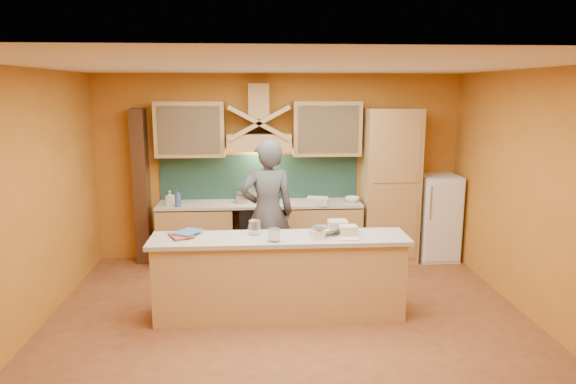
{
  "coord_description": "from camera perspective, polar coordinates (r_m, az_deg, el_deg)",
  "views": [
    {
      "loc": [
        -0.37,
        -5.24,
        2.57
      ],
      "look_at": [
        0.03,
        0.9,
        1.33
      ],
      "focal_mm": 32.0,
      "sensor_mm": 36.0,
      "label": 1
    }
  ],
  "objects": [
    {
      "name": "floor",
      "position": [
        5.85,
        0.25,
        -14.72
      ],
      "size": [
        5.5,
        5.0,
        0.01
      ],
      "primitive_type": "cube",
      "color": "brown",
      "rests_on": "ground"
    },
    {
      "name": "ceiling",
      "position": [
        5.26,
        0.28,
        13.86
      ],
      "size": [
        5.5,
        5.0,
        0.01
      ],
      "primitive_type": "cube",
      "color": "white",
      "rests_on": "wall_back"
    },
    {
      "name": "wall_back",
      "position": [
        7.84,
        -1.01,
        2.76
      ],
      "size": [
        5.5,
        0.02,
        2.8
      ],
      "primitive_type": "cube",
      "color": "#C07725",
      "rests_on": "floor"
    },
    {
      "name": "wall_front",
      "position": [
        3.0,
        3.66,
        -11.61
      ],
      "size": [
        5.5,
        0.02,
        2.8
      ],
      "primitive_type": "cube",
      "color": "#C07725",
      "rests_on": "floor"
    },
    {
      "name": "wall_left",
      "position": [
        5.87,
        -27.59,
        -1.45
      ],
      "size": [
        0.02,
        5.0,
        2.8
      ],
      "primitive_type": "cube",
      "color": "#C07725",
      "rests_on": "floor"
    },
    {
      "name": "wall_right",
      "position": [
        6.21,
        26.49,
        -0.72
      ],
      "size": [
        0.02,
        5.0,
        2.8
      ],
      "primitive_type": "cube",
      "color": "#C07725",
      "rests_on": "floor"
    },
    {
      "name": "base_cabinet_left",
      "position": [
        7.79,
        -10.13,
        -4.77
      ],
      "size": [
        1.1,
        0.6,
        0.86
      ],
      "primitive_type": "cube",
      "color": "tan",
      "rests_on": "floor"
    },
    {
      "name": "base_cabinet_right",
      "position": [
        7.81,
        3.91,
        -4.58
      ],
      "size": [
        1.1,
        0.6,
        0.86
      ],
      "primitive_type": "cube",
      "color": "tan",
      "rests_on": "floor"
    },
    {
      "name": "counter_top",
      "position": [
        7.63,
        -3.14,
        -1.32
      ],
      "size": [
        3.0,
        0.62,
        0.04
      ],
      "primitive_type": "cube",
      "color": "beige",
      "rests_on": "base_cabinet_left"
    },
    {
      "name": "stove",
      "position": [
        7.74,
        -3.11,
        -4.57
      ],
      "size": [
        0.6,
        0.58,
        0.9
      ],
      "primitive_type": "cube",
      "color": "black",
      "rests_on": "floor"
    },
    {
      "name": "backsplash",
      "position": [
        7.84,
        -3.19,
        1.64
      ],
      "size": [
        3.0,
        0.03,
        0.7
      ],
      "primitive_type": "cube",
      "color": "#19372E",
      "rests_on": "wall_back"
    },
    {
      "name": "range_hood",
      "position": [
        7.53,
        -3.22,
        5.62
      ],
      "size": [
        0.92,
        0.5,
        0.24
      ],
      "primitive_type": "cube",
      "color": "tan",
      "rests_on": "wall_back"
    },
    {
      "name": "hood_chimney",
      "position": [
        7.59,
        -3.28,
        10.05
      ],
      "size": [
        0.3,
        0.3,
        0.5
      ],
      "primitive_type": "cube",
      "color": "tan",
      "rests_on": "wall_back"
    },
    {
      "name": "upper_cabinet_left",
      "position": [
        7.64,
        -10.81,
        6.88
      ],
      "size": [
        1.0,
        0.35,
        0.8
      ],
      "primitive_type": "cube",
      "color": "tan",
      "rests_on": "wall_back"
    },
    {
      "name": "upper_cabinet_right",
      "position": [
        7.66,
        4.31,
        7.05
      ],
      "size": [
        1.0,
        0.35,
        0.8
      ],
      "primitive_type": "cube",
      "color": "tan",
      "rests_on": "wall_back"
    },
    {
      "name": "pantry_column",
      "position": [
        7.84,
        11.24,
        0.69
      ],
      "size": [
        0.8,
        0.6,
        2.3
      ],
      "primitive_type": "cube",
      "color": "tan",
      "rests_on": "floor"
    },
    {
      "name": "fridge",
      "position": [
        8.17,
        16.2,
        -2.71
      ],
      "size": [
        0.58,
        0.6,
        1.3
      ],
      "primitive_type": "cube",
      "color": "white",
      "rests_on": "floor"
    },
    {
      "name": "trim_column_left",
      "position": [
        7.9,
        -15.97,
        0.56
      ],
      "size": [
        0.2,
        0.3,
        2.3
      ],
      "primitive_type": "cube",
      "color": "#472816",
      "rests_on": "floor"
    },
    {
      "name": "island_body",
      "position": [
        5.94,
        -0.92,
        -9.66
      ],
      "size": [
        2.8,
        0.55,
        0.88
      ],
      "primitive_type": "cube",
      "color": "tan",
      "rests_on": "floor"
    },
    {
      "name": "island_top",
      "position": [
        5.79,
        -0.94,
        -5.22
      ],
      "size": [
        2.9,
        0.62,
        0.05
      ],
      "primitive_type": "cube",
      "color": "beige",
      "rests_on": "island_body"
    },
    {
      "name": "person",
      "position": [
        6.73,
        -2.3,
        -2.38
      ],
      "size": [
        0.78,
        0.57,
        1.95
      ],
      "primitive_type": "imported",
      "rotation": [
        0.0,
        0.0,
        3.3
      ],
      "color": "#4C4C51",
      "rests_on": "floor"
    },
    {
      "name": "pot_large",
      "position": [
        7.64,
        -4.88,
        -0.76
      ],
      "size": [
        0.31,
        0.31,
        0.15
      ],
      "primitive_type": "cylinder",
      "rotation": [
        0.0,
        0.0,
        -0.17
      ],
      "color": "#B7B7BF",
      "rests_on": "stove"
    },
    {
      "name": "pot_small",
      "position": [
        7.61,
        -1.9,
        -0.85
      ],
      "size": [
        0.25,
        0.25,
        0.13
      ],
      "primitive_type": "cylinder",
      "rotation": [
        0.0,
        0.0,
        -0.39
      ],
      "color": "#B1B0B7",
      "rests_on": "stove"
    },
    {
      "name": "soap_bottle_a",
      "position": [
        7.61,
        -12.97,
        -0.65
      ],
      "size": [
        0.12,
        0.12,
        0.21
      ],
      "primitive_type": "imported",
      "rotation": [
        0.0,
        0.0,
        -0.34
      ],
      "color": "silver",
      "rests_on": "counter_top"
    },
    {
      "name": "soap_bottle_b",
      "position": [
        7.48,
        -12.15,
        -0.66
      ],
      "size": [
        0.13,
        0.13,
        0.25
      ],
      "primitive_type": "imported",
      "rotation": [
        0.0,
        0.0,
        0.46
      ],
      "color": "#375798",
      "rests_on": "counter_top"
    },
    {
      "name": "bowl_back",
      "position": [
        7.73,
        7.16,
        -0.8
      ],
      "size": [
        0.28,
        0.28,
        0.07
      ],
      "primitive_type": "imported",
      "rotation": [
        0.0,
        0.0,
        -0.42
      ],
      "color": "white",
      "rests_on": "counter_top"
    },
    {
      "name": "dish_rack",
      "position": [
        7.47,
        3.3,
        -1.01
      ],
      "size": [
        0.34,
        0.29,
        0.11
      ],
      "primitive_type": "cube",
      "rotation": [
        0.0,
        0.0,
        -0.2
      ],
      "color": "silver",
      "rests_on": "counter_top"
    },
    {
      "name": "book_lower",
      "position": [
        5.86,
        -12.84,
        -4.9
      ],
      "size": [
        0.33,
        0.37,
        0.03
      ],
      "primitive_type": "imported",
      "rotation": [
        0.0,
        0.0,
        0.43
      ],
      "color": "#B3473F",
      "rests_on": "island_top"
    },
    {
      "name": "book_upper",
      "position": [
        5.99,
        -11.9,
        -4.3
      ],
      "size": [
        0.34,
        0.37,
        0.02
      ],
      "primitive_type": "imported",
      "rotation": [
        0.0,
        0.0,
        -0.49
      ],
      "color": "#3F6A8C",
      "rests_on": "island_top"
    },
    {
      "name": "jar_large",
      "position": [
        5.86,
        -3.72,
        -3.95
      ],
      "size": [
        0.15,
        0.15,
        0.16
      ],
      "primitive_type": "cylinder",
      "rotation": [
        0.0,
        0.0,
        0.1
      ],
      "color": "silver",
      "rests_on": "island_top"
    },
    {
      "name": "jar_small",
      "position": [
        5.58,
        -1.55,
        -4.81
      ],
      "size": [
        0.13,
        0.13,
        0.14
      ],
      "primitive_type": "cylinder",
      "rotation": [
        0.0,
        0.0,
        0.0
      ],
      "color": "silver",
      "rests_on": "island_top"
    },
    {
      "name": "kitchen_scale",
      "position": [
        5.69,
        3.44,
        -4.7
      ],
      "size": [
        0.13,
        0.13,
        0.11
      ],
      "primitive_type": "cube",
      "rotation": [
        0.0,
        0.0,
        0.03
      ],
      "color": "silver",
      "rests_on": "island_top"
    },
    {
      "name": "mixing_bowl",
      "position": [
        5.89,
        4.13,
        -4.32
      ],
      "size": [
        0.36,
        0.36,
        0.08
      ],
      "primitive_type": "imported",
      "rotation": [
        0.0,
        0.0,
        0.21
      ],
      "color": "silver",
      "rests_on": "island_top"
    },
    {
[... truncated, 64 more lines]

